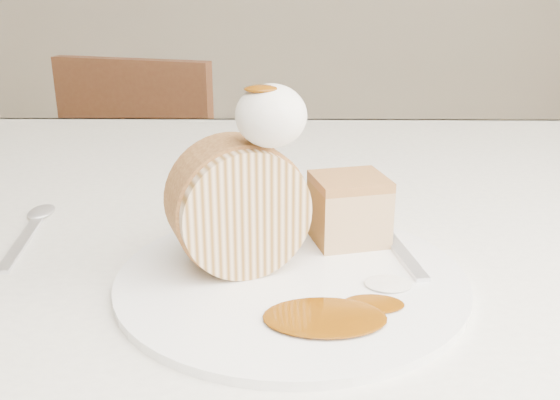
{
  "coord_description": "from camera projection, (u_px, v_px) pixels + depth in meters",
  "views": [
    {
      "loc": [
        0.05,
        -0.48,
        1.0
      ],
      "look_at": [
        0.05,
        0.01,
        0.82
      ],
      "focal_mm": 40.0,
      "sensor_mm": 36.0,
      "label": 1
    }
  ],
  "objects": [
    {
      "name": "fork",
      "position": [
        399.0,
        249.0,
        0.58
      ],
      "size": [
        0.05,
        0.18,
        0.0
      ],
      "primitive_type": "cube",
      "rotation": [
        0.0,
        0.0,
        0.16
      ],
      "color": "silver",
      "rests_on": "plate"
    },
    {
      "name": "cake_chunk",
      "position": [
        349.0,
        213.0,
        0.6
      ],
      "size": [
        0.08,
        0.08,
        0.06
      ],
      "primitive_type": "cube",
      "rotation": [
        0.0,
        0.0,
        0.25
      ],
      "color": "#B17C43",
      "rests_on": "plate"
    },
    {
      "name": "whipped_cream",
      "position": [
        271.0,
        116.0,
        0.5
      ],
      "size": [
        0.06,
        0.06,
        0.05
      ],
      "primitive_type": "ellipsoid",
      "color": "white",
      "rests_on": "roulade_slice"
    },
    {
      "name": "caramel_pool",
      "position": [
        325.0,
        317.0,
        0.47
      ],
      "size": [
        0.11,
        0.08,
        0.0
      ],
      "primitive_type": null,
      "rotation": [
        0.0,
        0.0,
        0.25
      ],
      "color": "#663304",
      "rests_on": "plate"
    },
    {
      "name": "roulade_slice",
      "position": [
        238.0,
        207.0,
        0.54
      ],
      "size": [
        0.13,
        0.1,
        0.11
      ],
      "primitive_type": "cylinder",
      "rotation": [
        1.57,
        0.0,
        0.38
      ],
      "color": "beige",
      "rests_on": "plate"
    },
    {
      "name": "table",
      "position": [
        244.0,
        272.0,
        0.76
      ],
      "size": [
        1.4,
        0.9,
        0.75
      ],
      "color": "beige",
      "rests_on": "ground"
    },
    {
      "name": "chair_far",
      "position": [
        159.0,
        191.0,
        1.62
      ],
      "size": [
        0.47,
        0.47,
        0.82
      ],
      "rotation": [
        0.0,
        0.0,
        2.88
      ],
      "color": "brown",
      "rests_on": "ground"
    },
    {
      "name": "caramel_drizzle",
      "position": [
        262.0,
        81.0,
        0.48
      ],
      "size": [
        0.03,
        0.02,
        0.01
      ],
      "primitive_type": "ellipsoid",
      "color": "#663304",
      "rests_on": "whipped_cream"
    },
    {
      "name": "plate",
      "position": [
        291.0,
        279.0,
        0.54
      ],
      "size": [
        0.37,
        0.37,
        0.01
      ],
      "primitive_type": "cylinder",
      "rotation": [
        0.0,
        0.0,
        0.25
      ],
      "color": "white",
      "rests_on": "table"
    },
    {
      "name": "spoon",
      "position": [
        21.0,
        244.0,
        0.61
      ],
      "size": [
        0.04,
        0.16,
        0.0
      ],
      "primitive_type": "cube",
      "rotation": [
        0.0,
        0.0,
        0.13
      ],
      "color": "silver",
      "rests_on": "table"
    }
  ]
}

